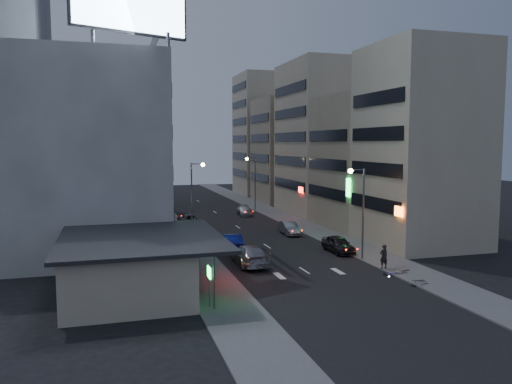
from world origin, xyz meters
name	(u,v)px	position (x,y,z in m)	size (l,w,h in m)	color
ground	(325,284)	(0.00, 0.00, 0.00)	(180.00, 180.00, 0.00)	black
sidewalk_left	(169,224)	(-8.00, 30.00, 0.06)	(4.00, 120.00, 0.12)	#4C4C4F
sidewalk_right	(288,219)	(8.00, 30.00, 0.06)	(4.00, 120.00, 0.12)	#4C4C4F
food_court	(129,264)	(-13.90, 2.00, 1.98)	(11.00, 13.00, 3.88)	#BBAD92
white_building	(89,156)	(-17.00, 20.00, 9.00)	(14.00, 24.00, 18.00)	beige
shophouse_near	(421,146)	(15.00, 10.50, 10.00)	(10.00, 11.00, 20.00)	#BBAD92
shophouse_mid	(368,162)	(15.50, 22.00, 8.00)	(11.00, 12.00, 16.00)	tan
shophouse_far	(321,138)	(15.00, 35.00, 11.00)	(10.00, 14.00, 22.00)	#BBAD92
far_left_a	(106,145)	(-15.50, 45.00, 10.00)	(11.00, 10.00, 20.00)	beige
far_left_b	(104,159)	(-16.00, 58.00, 7.50)	(12.00, 10.00, 15.00)	gray
far_right_a	(289,151)	(15.50, 50.00, 9.00)	(11.00, 12.00, 18.00)	tan
far_right_b	(268,135)	(16.00, 64.00, 12.00)	(12.00, 12.00, 24.00)	#BBAD92
billboard	(130,3)	(-12.99, 9.97, 21.66)	(9.52, 3.75, 6.20)	#595B60
street_lamp_right_near	(359,200)	(5.90, 6.00, 5.36)	(1.60, 0.44, 8.02)	#595B60
street_lamp_left	(195,188)	(-5.90, 22.00, 5.36)	(1.60, 0.44, 8.02)	#595B60
street_lamp_right_far	(253,176)	(5.90, 40.00, 5.36)	(1.60, 0.44, 8.02)	#595B60
parked_car_right_near	(338,244)	(5.60, 9.39, 0.78)	(1.84, 4.58, 1.56)	#242429
parked_car_right_mid	(289,228)	(4.36, 19.53, 0.72)	(1.53, 4.37, 1.44)	#9899A0
parked_car_left	(188,219)	(-5.60, 29.33, 0.70)	(2.33, 5.05, 1.40)	#25262A
parked_car_right_far	(245,211)	(3.43, 35.49, 0.65)	(1.83, 4.51, 1.31)	#9EA1A6
road_car_blue	(232,242)	(-3.83, 13.14, 0.81)	(1.72, 4.93, 1.62)	navy
road_car_silver	(250,255)	(-3.76, 7.11, 0.86)	(2.41, 5.94, 1.72)	#93979A
person	(384,256)	(6.30, 2.41, 1.10)	(0.72, 0.47, 1.96)	black
scooter_black_a	(423,273)	(7.36, -1.48, 0.62)	(1.64, 0.55, 1.01)	black
scooter_silver_a	(424,275)	(7.03, -2.02, 0.63)	(1.67, 0.56, 1.02)	#9A9EA2
scooter_blue	(400,266)	(6.82, 0.88, 0.65)	(1.73, 0.58, 1.05)	navy
scooter_black_b	(407,266)	(7.48, 0.85, 0.60)	(1.59, 0.53, 0.97)	black
scooter_silver_b	(405,262)	(7.82, 1.73, 0.71)	(1.94, 0.65, 1.19)	#9A9CA1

